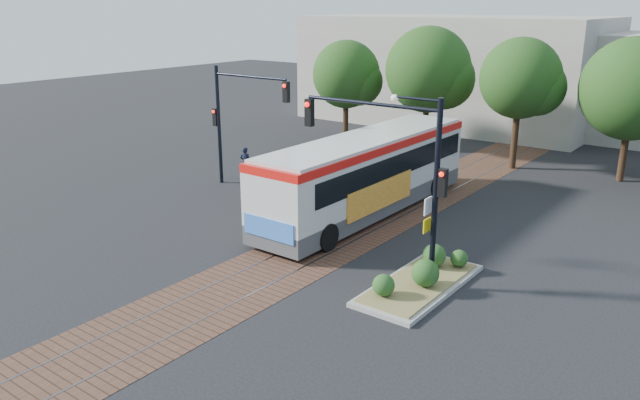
{
  "coord_description": "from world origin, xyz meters",
  "views": [
    {
      "loc": [
        13.46,
        -17.85,
        8.89
      ],
      "look_at": [
        -0.49,
        0.6,
        1.6
      ],
      "focal_mm": 35.0,
      "sensor_mm": 36.0,
      "label": 1
    }
  ],
  "objects": [
    {
      "name": "traffic_island",
      "position": [
        4.82,
        -0.9,
        0.33
      ],
      "size": [
        2.2,
        5.2,
        1.13
      ],
      "color": "gray",
      "rests_on": "ground"
    },
    {
      "name": "signal_pole_left",
      "position": [
        -8.37,
        4.0,
        3.86
      ],
      "size": [
        4.99,
        0.34,
        6.0
      ],
      "color": "black",
      "rests_on": "ground"
    },
    {
      "name": "ground",
      "position": [
        0.0,
        0.0,
        0.0
      ],
      "size": [
        120.0,
        120.0,
        0.0
      ],
      "primitive_type": "plane",
      "color": "black",
      "rests_on": "ground"
    },
    {
      "name": "tree_row",
      "position": [
        1.21,
        16.42,
        4.85
      ],
      "size": [
        26.4,
        5.6,
        7.67
      ],
      "color": "#382314",
      "rests_on": "ground"
    },
    {
      "name": "officer",
      "position": [
        -9.05,
        5.36,
        0.85
      ],
      "size": [
        0.71,
        0.57,
        1.7
      ],
      "primitive_type": "imported",
      "rotation": [
        0.0,
        0.0,
        3.44
      ],
      "color": "black",
      "rests_on": "ground"
    },
    {
      "name": "signal_pole_main",
      "position": [
        3.86,
        -0.81,
        4.16
      ],
      "size": [
        5.49,
        0.46,
        6.0
      ],
      "color": "black",
      "rests_on": "ground"
    },
    {
      "name": "trackbed",
      "position": [
        0.0,
        4.0,
        0.01
      ],
      "size": [
        3.6,
        40.0,
        0.02
      ],
      "color": "brown",
      "rests_on": "ground"
    },
    {
      "name": "parked_car",
      "position": [
        -5.06,
        9.65,
        0.6
      ],
      "size": [
        4.31,
        2.24,
        1.19
      ],
      "primitive_type": "imported",
      "rotation": [
        0.0,
        0.0,
        1.43
      ],
      "color": "black",
      "rests_on": "ground"
    },
    {
      "name": "city_bus",
      "position": [
        -0.77,
        4.43,
        1.93
      ],
      "size": [
        2.87,
        12.97,
        3.46
      ],
      "rotation": [
        0.0,
        0.0,
        -0.0
      ],
      "color": "#454548",
      "rests_on": "ground"
    },
    {
      "name": "warehouses",
      "position": [
        -0.53,
        28.75,
        3.81
      ],
      "size": [
        40.0,
        13.0,
        8.0
      ],
      "color": "#ADA899",
      "rests_on": "ground"
    }
  ]
}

